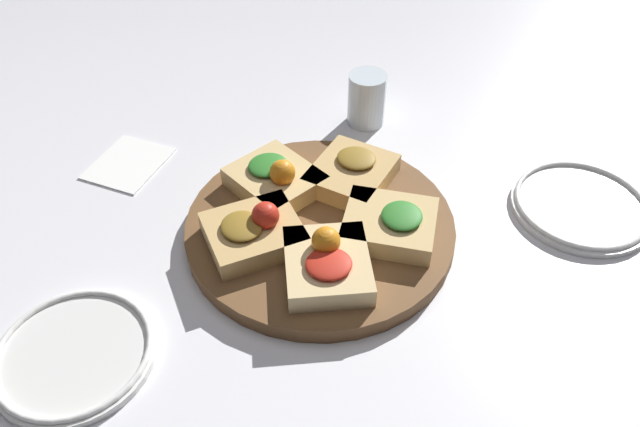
# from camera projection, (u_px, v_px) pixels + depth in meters

# --- Properties ---
(ground_plane) EXTENTS (3.00, 3.00, 0.00)m
(ground_plane) POSITION_uv_depth(u_px,v_px,m) (320.00, 233.00, 0.92)
(ground_plane) COLOR white
(serving_board) EXTENTS (0.39, 0.39, 0.02)m
(serving_board) POSITION_uv_depth(u_px,v_px,m) (320.00, 227.00, 0.91)
(serving_board) COLOR brown
(serving_board) RESTS_ON ground_plane
(focaccia_slice_0) EXTENTS (0.12, 0.14, 0.06)m
(focaccia_slice_0) POSITION_uv_depth(u_px,v_px,m) (275.00, 178.00, 0.94)
(focaccia_slice_0) COLOR #DBB775
(focaccia_slice_0) RESTS_ON serving_board
(focaccia_slice_1) EXTENTS (0.16, 0.15, 0.06)m
(focaccia_slice_1) POSITION_uv_depth(u_px,v_px,m) (254.00, 231.00, 0.86)
(focaccia_slice_1) COLOR tan
(focaccia_slice_1) RESTS_ON serving_board
(focaccia_slice_2) EXTENTS (0.17, 0.17, 0.06)m
(focaccia_slice_2) POSITION_uv_depth(u_px,v_px,m) (327.00, 263.00, 0.82)
(focaccia_slice_2) COLOR #E5C689
(focaccia_slice_2) RESTS_ON serving_board
(focaccia_slice_3) EXTENTS (0.16, 0.16, 0.04)m
(focaccia_slice_3) POSITION_uv_depth(u_px,v_px,m) (390.00, 224.00, 0.87)
(focaccia_slice_3) COLOR #DBB775
(focaccia_slice_3) RESTS_ON serving_board
(focaccia_slice_4) EXTENTS (0.15, 0.14, 0.04)m
(focaccia_slice_4) POSITION_uv_depth(u_px,v_px,m) (352.00, 173.00, 0.96)
(focaccia_slice_4) COLOR tan
(focaccia_slice_4) RESTS_ON serving_board
(plate_left) EXTENTS (0.21, 0.21, 0.02)m
(plate_left) POSITION_uv_depth(u_px,v_px,m) (581.00, 205.00, 0.95)
(plate_left) COLOR white
(plate_left) RESTS_ON ground_plane
(plate_right) EXTENTS (0.20, 0.20, 0.02)m
(plate_right) POSITION_uv_depth(u_px,v_px,m) (74.00, 353.00, 0.76)
(plate_right) COLOR white
(plate_right) RESTS_ON ground_plane
(water_glass) EXTENTS (0.07, 0.07, 0.09)m
(water_glass) POSITION_uv_depth(u_px,v_px,m) (367.00, 99.00, 1.10)
(water_glass) COLOR silver
(water_glass) RESTS_ON ground_plane
(napkin_stack) EXTENTS (0.16, 0.14, 0.01)m
(napkin_stack) POSITION_uv_depth(u_px,v_px,m) (128.00, 163.00, 1.04)
(napkin_stack) COLOR white
(napkin_stack) RESTS_ON ground_plane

